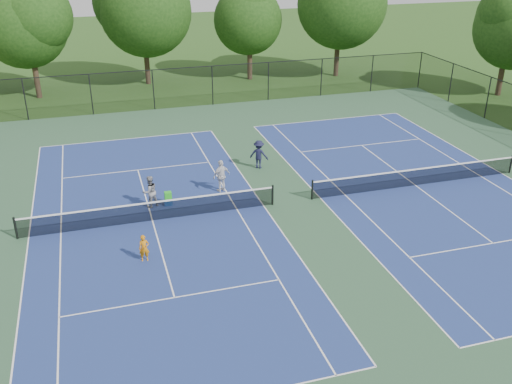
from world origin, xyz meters
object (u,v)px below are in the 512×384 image
object	(u,v)px
tree_side_e	(511,22)
child_player	(144,248)
tree_back_b	(142,5)
tree_back_c	(250,16)
bystander_b	(259,154)
ball_crate	(169,202)
bystander_a	(221,176)
ball_hopper	(168,196)
tree_back_a	(27,20)
instructor	(150,192)

from	to	relation	value
tree_side_e	child_player	world-z (taller)	tree_side_e
tree_back_b	child_player	size ratio (longest dim) A/B	8.57
tree_side_e	tree_back_c	bearing A→B (deg)	148.57
bystander_b	ball_crate	size ratio (longest dim) A/B	4.23
tree_back_c	tree_back_b	bearing A→B (deg)	173.66
tree_back_c	bystander_a	world-z (taller)	tree_back_c
tree_side_e	child_player	distance (m)	35.72
tree_back_b	bystander_b	distance (m)	22.32
bystander_b	bystander_a	bearing A→B (deg)	74.67
tree_side_e	ball_hopper	distance (m)	32.05
child_player	bystander_a	bearing A→B (deg)	53.57
tree_side_e	ball_crate	xyz separation A→B (m)	(-29.01, -12.55, -5.66)
tree_back_a	instructor	xyz separation A→B (m)	(6.13, -22.48, -5.22)
bystander_a	ball_hopper	size ratio (longest dim) A/B	4.24
tree_side_e	ball_hopper	bearing A→B (deg)	-156.60
bystander_b	ball_hopper	world-z (taller)	bystander_b
child_player	bystander_b	xyz separation A→B (m)	(7.42, 8.19, 0.24)
ball_crate	ball_hopper	size ratio (longest dim) A/B	0.96
bystander_a	ball_crate	distance (m)	3.12
tree_back_a	bystander_a	distance (m)	24.42
bystander_b	ball_crate	world-z (taller)	bystander_b
ball_crate	instructor	bearing A→B (deg)	175.15
tree_side_e	instructor	size ratio (longest dim) A/B	5.45
instructor	tree_side_e	bearing A→B (deg)	-179.44
instructor	ball_hopper	distance (m)	0.91
instructor	bystander_b	world-z (taller)	bystander_b
tree_back_b	ball_crate	bearing A→B (deg)	-94.68
tree_side_e	ball_hopper	xyz separation A→B (m)	(-29.01, -12.55, -5.30)
tree_back_b	bystander_a	bearing A→B (deg)	-87.80
bystander_b	tree_back_a	bearing A→B (deg)	-23.53
instructor	bystander_a	world-z (taller)	bystander_a
ball_crate	ball_hopper	distance (m)	0.35
tree_back_c	ball_crate	bearing A→B (deg)	-115.05
tree_back_b	ball_hopper	world-z (taller)	tree_back_b
tree_back_c	bystander_a	distance (m)	24.55
tree_side_e	instructor	world-z (taller)	tree_side_e
ball_crate	ball_hopper	bearing A→B (deg)	0.00
tree_back_c	bystander_b	xyz separation A→B (m)	(-5.31, -20.25, -4.65)
bystander_b	ball_crate	bearing A→B (deg)	63.18
tree_back_b	ball_crate	distance (m)	25.46
tree_back_b	instructor	distance (m)	25.31
tree_back_b	child_player	world-z (taller)	tree_back_b
child_player	bystander_a	world-z (taller)	bystander_a
tree_back_c	instructor	size ratio (longest dim) A/B	5.16
ball_crate	tree_back_c	bearing A→B (deg)	64.95
instructor	bystander_b	size ratio (longest dim) A/B	0.98
tree_back_b	tree_side_e	world-z (taller)	tree_back_b
tree_back_a	bystander_a	size ratio (longest dim) A/B	5.27
child_player	ball_crate	size ratio (longest dim) A/B	2.98
tree_back_a	bystander_a	xyz separation A→B (m)	(9.91, -21.71, -5.17)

